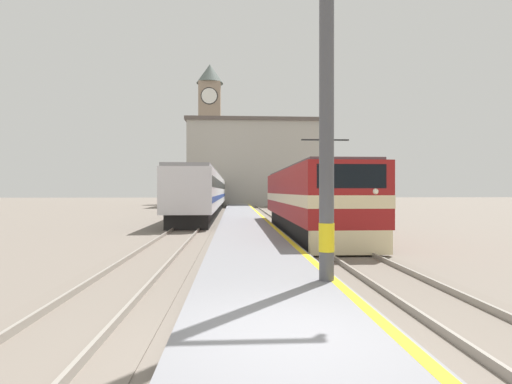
{
  "coord_description": "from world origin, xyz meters",
  "views": [
    {
      "loc": [
        -0.73,
        -5.19,
        2.19
      ],
      "look_at": [
        1.23,
        29.12,
        2.11
      ],
      "focal_mm": 28.0,
      "sensor_mm": 36.0,
      "label": 1
    }
  ],
  "objects_px": {
    "locomotive_train": "(308,200)",
    "catenary_mast": "(329,72)",
    "clock_tower": "(210,129)",
    "passenger_train": "(206,193)"
  },
  "relations": [
    {
      "from": "passenger_train",
      "to": "clock_tower",
      "type": "bearing_deg",
      "value": 92.71
    },
    {
      "from": "locomotive_train",
      "to": "catenary_mast",
      "type": "xyz_separation_m",
      "value": [
        -1.88,
        -12.12,
        2.93
      ]
    },
    {
      "from": "locomotive_train",
      "to": "passenger_train",
      "type": "xyz_separation_m",
      "value": [
        -6.48,
        18.12,
        0.27
      ]
    },
    {
      "from": "passenger_train",
      "to": "catenary_mast",
      "type": "distance_m",
      "value": 30.7
    },
    {
      "from": "passenger_train",
      "to": "catenary_mast",
      "type": "xyz_separation_m",
      "value": [
        4.6,
        -30.24,
        2.66
      ]
    },
    {
      "from": "locomotive_train",
      "to": "clock_tower",
      "type": "relative_size",
      "value": 0.62
    },
    {
      "from": "locomotive_train",
      "to": "clock_tower",
      "type": "bearing_deg",
      "value": 98.95
    },
    {
      "from": "passenger_train",
      "to": "clock_tower",
      "type": "relative_size",
      "value": 1.37
    },
    {
      "from": "clock_tower",
      "to": "locomotive_train",
      "type": "bearing_deg",
      "value": -81.05
    },
    {
      "from": "clock_tower",
      "to": "catenary_mast",
      "type": "bearing_deg",
      "value": -84.43
    }
  ]
}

